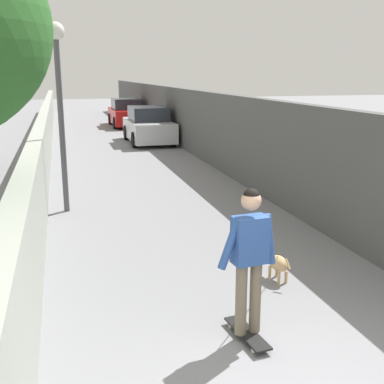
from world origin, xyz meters
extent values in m
plane|color=gray|center=(14.00, 0.00, 0.00)|extent=(80.00, 80.00, 0.00)
cube|color=#999E93|center=(12.00, 2.67, 0.81)|extent=(48.00, 0.30, 1.62)
cube|color=#4C4C4C|center=(12.00, -2.67, 1.17)|extent=(48.00, 0.30, 2.34)
cylinder|color=#4C4C51|center=(7.36, 2.12, 1.81)|extent=(0.12, 0.12, 3.62)
sphere|color=silver|center=(7.36, 2.12, 3.77)|extent=(0.36, 0.36, 0.36)
cube|color=black|center=(1.42, 0.24, 0.07)|extent=(0.82, 0.29, 0.02)
cylinder|color=beige|center=(1.69, 0.34, 0.03)|extent=(0.06, 0.04, 0.06)
cylinder|color=beige|center=(1.71, 0.20, 0.03)|extent=(0.06, 0.04, 0.06)
cylinder|color=beige|center=(1.13, 0.27, 0.03)|extent=(0.06, 0.04, 0.06)
cylinder|color=beige|center=(1.15, 0.14, 0.03)|extent=(0.06, 0.04, 0.06)
cylinder|color=#726651|center=(1.41, 0.33, 0.51)|extent=(0.14, 0.14, 0.85)
cylinder|color=#726651|center=(1.43, 0.15, 0.51)|extent=(0.14, 0.14, 0.85)
cube|color=#2D5199|center=(1.42, 0.24, 1.19)|extent=(0.26, 0.40, 0.53)
cylinder|color=#2D5199|center=(1.39, 0.48, 1.19)|extent=(0.12, 0.29, 0.58)
cylinder|color=#2D5199|center=(1.45, 0.00, 1.17)|extent=(0.11, 0.18, 0.59)
sphere|color=tan|center=(1.42, 0.24, 1.64)|extent=(0.22, 0.22, 0.22)
sphere|color=black|center=(1.42, 0.24, 1.68)|extent=(0.19, 0.19, 0.19)
ellipsoid|color=tan|center=(2.80, -0.79, 0.27)|extent=(0.41, 0.26, 0.22)
sphere|color=tan|center=(3.05, -0.76, 0.34)|extent=(0.15, 0.15, 0.15)
cone|color=black|center=(3.05, -0.72, 0.42)|extent=(0.06, 0.06, 0.06)
cone|color=black|center=(3.06, -0.80, 0.42)|extent=(0.06, 0.06, 0.06)
cylinder|color=tan|center=(2.91, -0.71, 0.09)|extent=(0.04, 0.04, 0.18)
cylinder|color=tan|center=(2.93, -0.83, 0.09)|extent=(0.04, 0.04, 0.18)
cylinder|color=tan|center=(2.67, -0.74, 0.09)|extent=(0.04, 0.04, 0.18)
cylinder|color=tan|center=(2.68, -0.86, 0.09)|extent=(0.04, 0.04, 0.18)
cylinder|color=tan|center=(2.55, -0.81, 0.35)|extent=(0.14, 0.05, 0.13)
cylinder|color=black|center=(2.11, -0.27, 0.73)|extent=(1.39, 1.04, 0.66)
cube|color=silver|center=(17.32, -1.52, 0.56)|extent=(3.90, 1.70, 0.80)
cube|color=#262B33|center=(17.32, -1.52, 1.24)|extent=(2.03, 1.50, 0.60)
cylinder|color=black|center=(18.53, -0.73, 0.32)|extent=(0.64, 0.22, 0.64)
cylinder|color=black|center=(18.53, -2.31, 0.32)|extent=(0.64, 0.22, 0.64)
cylinder|color=black|center=(16.11, -0.73, 0.32)|extent=(0.64, 0.22, 0.64)
cylinder|color=black|center=(16.11, -2.31, 0.32)|extent=(0.64, 0.22, 0.64)
cube|color=#B71414|center=(24.20, -1.52, 0.56)|extent=(4.04, 1.70, 0.80)
cube|color=#262B33|center=(24.20, -1.52, 1.24)|extent=(2.10, 1.50, 0.60)
cylinder|color=black|center=(25.45, -0.73, 0.32)|extent=(0.64, 0.22, 0.64)
cylinder|color=black|center=(25.45, -2.31, 0.32)|extent=(0.64, 0.22, 0.64)
cylinder|color=black|center=(22.95, -0.73, 0.32)|extent=(0.64, 0.22, 0.64)
cylinder|color=black|center=(22.95, -2.31, 0.32)|extent=(0.64, 0.22, 0.64)
camera|label=1|loc=(-3.19, 2.15, 2.96)|focal=45.12mm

